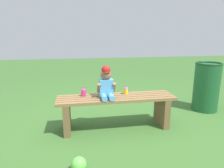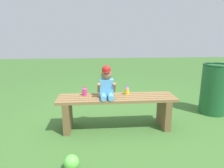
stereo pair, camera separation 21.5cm
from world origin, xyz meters
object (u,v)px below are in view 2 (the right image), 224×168
at_px(sippy_cup_left, 85,91).
at_px(sippy_cup_right, 127,90).
at_px(park_bench, 117,107).
at_px(child_figure, 106,84).
at_px(trash_bin, 214,89).
at_px(toy_ball, 71,162).

distance_m(sippy_cup_left, sippy_cup_right, 0.56).
bearing_deg(sippy_cup_left, park_bench, -12.19).
relative_size(child_figure, trash_bin, 0.52).
distance_m(park_bench, child_figure, 0.35).
xyz_separation_m(park_bench, child_figure, (-0.13, -0.01, 0.32)).
relative_size(sippy_cup_right, toy_ball, 0.87).
bearing_deg(child_figure, toy_ball, -114.67).
bearing_deg(sippy_cup_left, toy_ball, -95.70).
distance_m(child_figure, sippy_cup_right, 0.32).
xyz_separation_m(child_figure, sippy_cup_right, (0.28, 0.10, -0.12)).
xyz_separation_m(sippy_cup_left, trash_bin, (1.96, 0.31, -0.10)).
bearing_deg(toy_ball, sippy_cup_left, 84.30).
height_order(toy_ball, trash_bin, trash_bin).
bearing_deg(toy_ball, trash_bin, 30.59).
distance_m(park_bench, toy_ball, 0.98).
bearing_deg(sippy_cup_left, sippy_cup_right, 0.00).
xyz_separation_m(park_bench, sippy_cup_left, (-0.41, 0.09, 0.20)).
relative_size(park_bench, sippy_cup_left, 12.11).
distance_m(sippy_cup_right, toy_ball, 1.19).
bearing_deg(sippy_cup_right, park_bench, -148.34).
distance_m(park_bench, trash_bin, 1.61).
distance_m(child_figure, trash_bin, 1.74).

